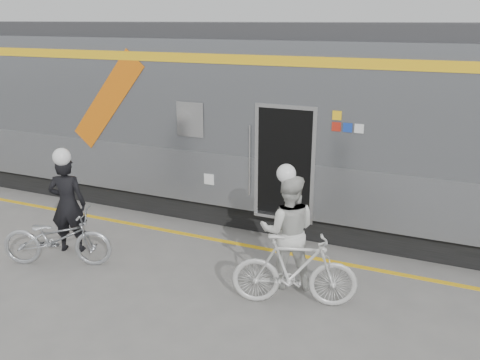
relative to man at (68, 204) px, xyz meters
The scene contains 9 objects.
ground 2.64m from the man, 15.24° to the right, with size 90.00×90.00×0.00m, color slate.
train 3.94m from the man, 70.15° to the left, with size 24.00×3.17×4.10m.
safety_strip 2.96m from the man, 32.13° to the left, with size 24.00×0.12×0.01m, color yellow.
man is the anchor object (origin of this frame).
bicycle_left 0.72m from the man, 70.02° to the right, with size 0.67×1.92×1.01m, color #ABAEB3.
woman 4.14m from the man, ahead, with size 0.91×0.71×1.88m, color silver.
bicycle_right 4.43m from the man, ahead, with size 0.53×1.89×1.14m, color beige.
helmet_man 1.07m from the man, ahead, with size 0.32×0.32×0.32m, color white.
helmet_woman 4.28m from the man, ahead, with size 0.30×0.30×0.30m, color white.
Camera 1 is at (4.05, -6.06, 4.16)m, focal length 38.00 mm.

